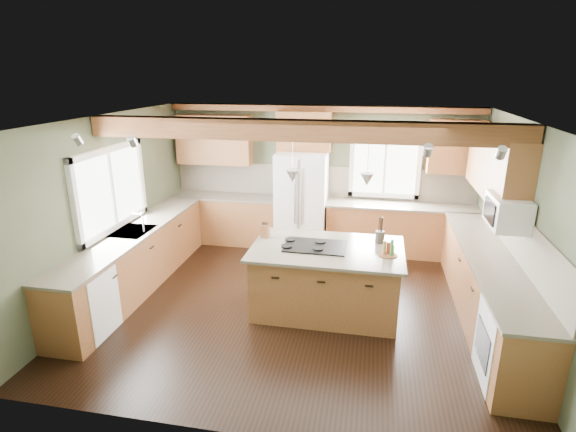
# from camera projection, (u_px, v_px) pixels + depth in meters

# --- Properties ---
(floor) EXTENTS (5.60, 5.60, 0.00)m
(floor) POSITION_uv_depth(u_px,v_px,m) (298.00, 303.00, 6.43)
(floor) COLOR black
(floor) RESTS_ON ground
(ceiling) EXTENTS (5.60, 5.60, 0.00)m
(ceiling) POSITION_uv_depth(u_px,v_px,m) (300.00, 119.00, 5.63)
(ceiling) COLOR silver
(ceiling) RESTS_ON wall_back
(wall_back) EXTENTS (5.60, 0.00, 5.60)m
(wall_back) POSITION_uv_depth(u_px,v_px,m) (321.00, 176.00, 8.36)
(wall_back) COLOR #3E4631
(wall_back) RESTS_ON ground
(wall_left) EXTENTS (0.00, 5.00, 5.00)m
(wall_left) POSITION_uv_depth(u_px,v_px,m) (109.00, 206.00, 6.53)
(wall_left) COLOR #3E4631
(wall_left) RESTS_ON ground
(wall_right) EXTENTS (0.00, 5.00, 5.00)m
(wall_right) POSITION_uv_depth(u_px,v_px,m) (523.00, 231.00, 5.53)
(wall_right) COLOR #3E4631
(wall_right) RESTS_ON ground
(ceiling_beam) EXTENTS (5.55, 0.26, 0.26)m
(ceiling_beam) POSITION_uv_depth(u_px,v_px,m) (299.00, 130.00, 5.60)
(ceiling_beam) COLOR #562A18
(ceiling_beam) RESTS_ON ceiling
(soffit_trim) EXTENTS (5.55, 0.20, 0.10)m
(soffit_trim) POSITION_uv_depth(u_px,v_px,m) (322.00, 109.00, 7.89)
(soffit_trim) COLOR #562A18
(soffit_trim) RESTS_ON ceiling
(backsplash_back) EXTENTS (5.58, 0.03, 0.58)m
(backsplash_back) POSITION_uv_depth(u_px,v_px,m) (321.00, 181.00, 8.38)
(backsplash_back) COLOR brown
(backsplash_back) RESTS_ON wall_back
(backsplash_right) EXTENTS (0.03, 3.70, 0.58)m
(backsplash_right) POSITION_uv_depth(u_px,v_px,m) (519.00, 236.00, 5.60)
(backsplash_right) COLOR brown
(backsplash_right) RESTS_ON wall_right
(base_cab_back_left) EXTENTS (2.02, 0.60, 0.88)m
(base_cab_back_left) POSITION_uv_depth(u_px,v_px,m) (226.00, 219.00, 8.67)
(base_cab_back_left) COLOR brown
(base_cab_back_left) RESTS_ON floor
(counter_back_left) EXTENTS (2.06, 0.64, 0.04)m
(counter_back_left) POSITION_uv_depth(u_px,v_px,m) (225.00, 196.00, 8.53)
(counter_back_left) COLOR #4A4236
(counter_back_left) RESTS_ON base_cab_back_left
(base_cab_back_right) EXTENTS (2.62, 0.60, 0.88)m
(base_cab_back_right) POSITION_uv_depth(u_px,v_px,m) (400.00, 230.00, 8.08)
(base_cab_back_right) COLOR brown
(base_cab_back_right) RESTS_ON floor
(counter_back_right) EXTENTS (2.66, 0.64, 0.04)m
(counter_back_right) POSITION_uv_depth(u_px,v_px,m) (402.00, 206.00, 7.94)
(counter_back_right) COLOR #4A4236
(counter_back_right) RESTS_ON base_cab_back_right
(base_cab_left) EXTENTS (0.60, 3.70, 0.88)m
(base_cab_left) POSITION_uv_depth(u_px,v_px,m) (136.00, 261.00, 6.79)
(base_cab_left) COLOR brown
(base_cab_left) RESTS_ON floor
(counter_left) EXTENTS (0.64, 3.74, 0.04)m
(counter_left) POSITION_uv_depth(u_px,v_px,m) (133.00, 232.00, 6.65)
(counter_left) COLOR #4A4236
(counter_left) RESTS_ON base_cab_left
(base_cab_right) EXTENTS (0.60, 3.70, 0.88)m
(base_cab_right) POSITION_uv_depth(u_px,v_px,m) (486.00, 290.00, 5.89)
(base_cab_right) COLOR brown
(base_cab_right) RESTS_ON floor
(counter_right) EXTENTS (0.64, 3.74, 0.04)m
(counter_right) POSITION_uv_depth(u_px,v_px,m) (491.00, 257.00, 5.75)
(counter_right) COLOR #4A4236
(counter_right) RESTS_ON base_cab_right
(upper_cab_back_left) EXTENTS (1.40, 0.35, 0.90)m
(upper_cab_back_left) POSITION_uv_depth(u_px,v_px,m) (214.00, 140.00, 8.35)
(upper_cab_back_left) COLOR brown
(upper_cab_back_left) RESTS_ON wall_back
(upper_cab_over_fridge) EXTENTS (0.96, 0.35, 0.70)m
(upper_cab_over_fridge) POSITION_uv_depth(u_px,v_px,m) (304.00, 131.00, 7.99)
(upper_cab_over_fridge) COLOR brown
(upper_cab_over_fridge) RESTS_ON wall_back
(upper_cab_right) EXTENTS (0.35, 2.20, 0.90)m
(upper_cab_right) POSITION_uv_depth(u_px,v_px,m) (497.00, 164.00, 6.20)
(upper_cab_right) COLOR brown
(upper_cab_right) RESTS_ON wall_right
(upper_cab_back_corner) EXTENTS (0.90, 0.35, 0.90)m
(upper_cab_back_corner) POSITION_uv_depth(u_px,v_px,m) (456.00, 147.00, 7.59)
(upper_cab_back_corner) COLOR brown
(upper_cab_back_corner) RESTS_ON wall_back
(window_left) EXTENTS (0.04, 1.60, 1.05)m
(window_left) POSITION_uv_depth(u_px,v_px,m) (110.00, 189.00, 6.50)
(window_left) COLOR white
(window_left) RESTS_ON wall_left
(window_back) EXTENTS (1.10, 0.04, 1.00)m
(window_back) POSITION_uv_depth(u_px,v_px,m) (385.00, 166.00, 8.06)
(window_back) COLOR white
(window_back) RESTS_ON wall_back
(sink) EXTENTS (0.50, 0.65, 0.03)m
(sink) POSITION_uv_depth(u_px,v_px,m) (133.00, 232.00, 6.65)
(sink) COLOR #262628
(sink) RESTS_ON counter_left
(faucet) EXTENTS (0.02, 0.02, 0.28)m
(faucet) POSITION_uv_depth(u_px,v_px,m) (143.00, 223.00, 6.57)
(faucet) COLOR #B2B2B7
(faucet) RESTS_ON sink
(dishwasher) EXTENTS (0.60, 0.60, 0.84)m
(dishwasher) POSITION_uv_depth(u_px,v_px,m) (84.00, 303.00, 5.58)
(dishwasher) COLOR white
(dishwasher) RESTS_ON floor
(oven) EXTENTS (0.60, 0.72, 0.84)m
(oven) POSITION_uv_depth(u_px,v_px,m) (513.00, 347.00, 4.68)
(oven) COLOR white
(oven) RESTS_ON floor
(microwave) EXTENTS (0.40, 0.70, 0.38)m
(microwave) POSITION_uv_depth(u_px,v_px,m) (508.00, 212.00, 5.44)
(microwave) COLOR white
(microwave) RESTS_ON wall_right
(pendant_left) EXTENTS (0.18, 0.18, 0.16)m
(pendant_left) POSITION_uv_depth(u_px,v_px,m) (293.00, 176.00, 5.80)
(pendant_left) COLOR #B2B2B7
(pendant_left) RESTS_ON ceiling
(pendant_right) EXTENTS (0.18, 0.18, 0.16)m
(pendant_right) POSITION_uv_depth(u_px,v_px,m) (367.00, 179.00, 5.63)
(pendant_right) COLOR #B2B2B7
(pendant_right) RESTS_ON ceiling
(refrigerator) EXTENTS (0.90, 0.74, 1.80)m
(refrigerator) POSITION_uv_depth(u_px,v_px,m) (302.00, 202.00, 8.19)
(refrigerator) COLOR silver
(refrigerator) RESTS_ON floor
(island) EXTENTS (1.91, 1.17, 0.88)m
(island) POSITION_uv_depth(u_px,v_px,m) (326.00, 280.00, 6.16)
(island) COLOR brown
(island) RESTS_ON floor
(island_top) EXTENTS (2.04, 1.30, 0.04)m
(island_top) POSITION_uv_depth(u_px,v_px,m) (327.00, 249.00, 6.02)
(island_top) COLOR #4A4236
(island_top) RESTS_ON island
(cooktop) EXTENTS (0.83, 0.55, 0.02)m
(cooktop) POSITION_uv_depth(u_px,v_px,m) (315.00, 246.00, 6.04)
(cooktop) COLOR black
(cooktop) RESTS_ON island_top
(knife_block) EXTENTS (0.13, 0.11, 0.19)m
(knife_block) POSITION_uv_depth(u_px,v_px,m) (265.00, 231.00, 6.35)
(knife_block) COLOR brown
(knife_block) RESTS_ON island_top
(utensil_crock) EXTENTS (0.14, 0.14, 0.17)m
(utensil_crock) POSITION_uv_depth(u_px,v_px,m) (380.00, 237.00, 6.17)
(utensil_crock) COLOR #3A322E
(utensil_crock) RESTS_ON island_top
(bottle_tray) EXTENTS (0.29, 0.29, 0.22)m
(bottle_tray) POSITION_uv_depth(u_px,v_px,m) (389.00, 248.00, 5.72)
(bottle_tray) COLOR brown
(bottle_tray) RESTS_ON island_top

